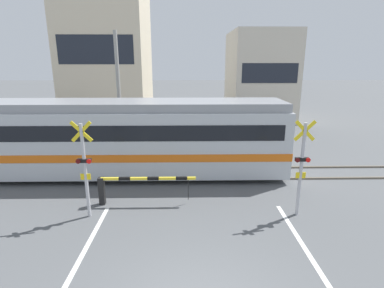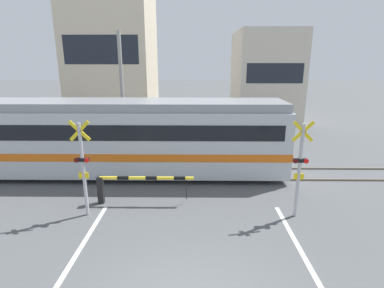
{
  "view_description": "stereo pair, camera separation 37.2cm",
  "coord_description": "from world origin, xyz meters",
  "views": [
    {
      "loc": [
        -0.22,
        -4.82,
        5.0
      ],
      "look_at": [
        0.0,
        7.49,
        1.6
      ],
      "focal_mm": 28.0,
      "sensor_mm": 36.0,
      "label": 1
    },
    {
      "loc": [
        0.15,
        -4.82,
        5.0
      ],
      "look_at": [
        0.0,
        7.49,
        1.6
      ],
      "focal_mm": 28.0,
      "sensor_mm": 36.0,
      "label": 2
    }
  ],
  "objects": [
    {
      "name": "crossing_signal_left",
      "position": [
        -3.49,
        4.26,
        1.79
      ],
      "size": [
        0.68,
        0.15,
        3.25
      ],
      "color": "#B2B2B7",
      "rests_on": "ground_plane"
    },
    {
      "name": "utility_pole_streetside",
      "position": [
        -4.24,
        13.14,
        3.35
      ],
      "size": [
        0.22,
        0.22,
        6.71
      ],
      "color": "gray",
      "rests_on": "ground_plane"
    },
    {
      "name": "crossing_signal_right",
      "position": [
        3.49,
        4.26,
        1.79
      ],
      "size": [
        0.68,
        0.15,
        3.25
      ],
      "color": "#B2B2B7",
      "rests_on": "ground_plane"
    },
    {
      "name": "rail_track_far",
      "position": [
        0.0,
        8.81,
        0.04
      ],
      "size": [
        50.0,
        0.1,
        0.08
      ],
      "color": "#6B6051",
      "rests_on": "ground_plane"
    },
    {
      "name": "rail_track_near",
      "position": [
        0.0,
        7.37,
        0.04
      ],
      "size": [
        50.0,
        0.1,
        0.08
      ],
      "color": "#6B6051",
      "rests_on": "ground_plane"
    },
    {
      "name": "commuter_train",
      "position": [
        -5.51,
        8.09,
        1.8
      ],
      "size": [
        19.24,
        2.74,
        3.37
      ],
      "color": "#B7BCC1",
      "rests_on": "ground_plane"
    },
    {
      "name": "crossing_barrier_far",
      "position": [
        2.41,
        10.64,
        0.74
      ],
      "size": [
        3.48,
        0.2,
        1.03
      ],
      "color": "black",
      "rests_on": "ground_plane"
    },
    {
      "name": "building_right_of_street",
      "position": [
        6.23,
        22.33,
        3.76
      ],
      "size": [
        5.18,
        7.15,
        7.51
      ],
      "color": "beige",
      "rests_on": "ground_plane"
    },
    {
      "name": "crossing_barrier_near",
      "position": [
        -2.41,
        5.15,
        0.74
      ],
      "size": [
        3.48,
        0.2,
        1.03
      ],
      "color": "black",
      "rests_on": "ground_plane"
    },
    {
      "name": "pedestrian",
      "position": [
        -0.01,
        14.22,
        1.0
      ],
      "size": [
        0.38,
        0.23,
        1.73
      ],
      "color": "#23232D",
      "rests_on": "ground_plane"
    },
    {
      "name": "building_left_of_street",
      "position": [
        -7.03,
        22.33,
        5.33
      ],
      "size": [
        6.79,
        7.15,
        10.67
      ],
      "color": "beige",
      "rests_on": "ground_plane"
    }
  ]
}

